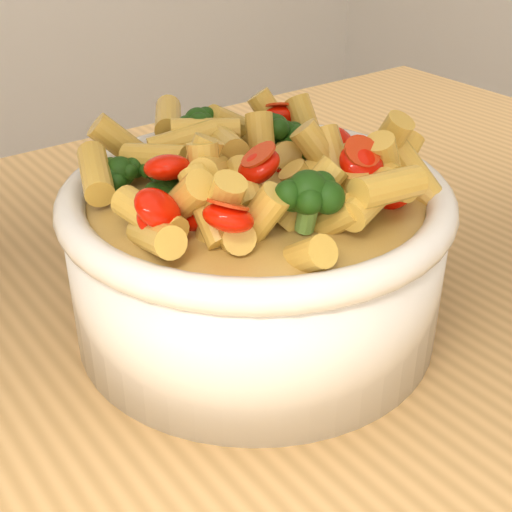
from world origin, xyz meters
TOP-DOWN VIEW (x-y plane):
  - serving_bowl at (0.07, 0.03)m, footprint 0.23×0.23m
  - pasta_salad at (0.07, 0.03)m, footprint 0.18×0.18m

SIDE VIEW (x-z plane):
  - serving_bowl at x=0.07m, z-range 0.90..1.00m
  - pasta_salad at x=0.07m, z-range 0.99..1.03m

